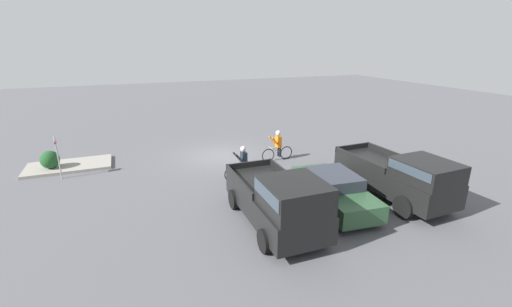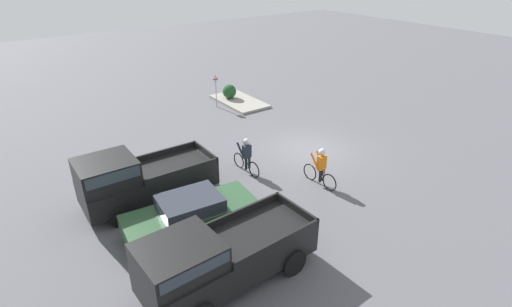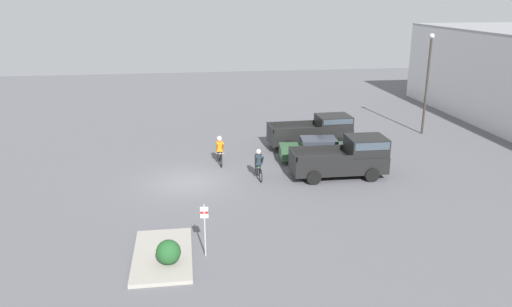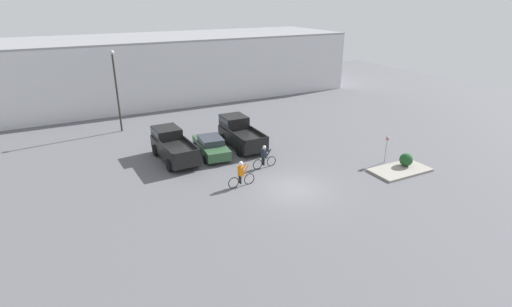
{
  "view_description": "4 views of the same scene",
  "coord_description": "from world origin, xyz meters",
  "px_view_note": "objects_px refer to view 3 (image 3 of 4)",
  "views": [
    {
      "loc": [
        5.03,
        18.42,
        6.33
      ],
      "look_at": [
        -0.74,
        3.83,
        1.2
      ],
      "focal_mm": 24.0,
      "sensor_mm": 36.0,
      "label": 1
    },
    {
      "loc": [
        -13.15,
        12.73,
        8.9
      ],
      "look_at": [
        -0.74,
        3.83,
        1.2
      ],
      "focal_mm": 28.0,
      "sensor_mm": 36.0,
      "label": 2
    },
    {
      "loc": [
        25.38,
        0.07,
        9.61
      ],
      "look_at": [
        -0.74,
        3.83,
        1.2
      ],
      "focal_mm": 35.0,
      "sensor_mm": 36.0,
      "label": 3
    },
    {
      "loc": [
        -12.6,
        -18.83,
        11.34
      ],
      "look_at": [
        -0.74,
        3.83,
        1.2
      ],
      "focal_mm": 28.0,
      "sensor_mm": 36.0,
      "label": 4
    }
  ],
  "objects_px": {
    "pickup_truck_0": "(316,131)",
    "sedan_0": "(318,150)",
    "pickup_truck_1": "(347,157)",
    "cyclist_0": "(259,164)",
    "lamppost": "(428,77)",
    "shrub": "(168,252)",
    "fire_lane_sign": "(205,225)",
    "cyclist_1": "(220,150)"
  },
  "relations": [
    {
      "from": "cyclist_0",
      "to": "fire_lane_sign",
      "type": "bearing_deg",
      "value": -21.83
    },
    {
      "from": "lamppost",
      "to": "pickup_truck_1",
      "type": "bearing_deg",
      "value": -46.55
    },
    {
      "from": "pickup_truck_1",
      "to": "cyclist_0",
      "type": "distance_m",
      "value": 4.89
    },
    {
      "from": "cyclist_0",
      "to": "lamppost",
      "type": "distance_m",
      "value": 15.41
    },
    {
      "from": "sedan_0",
      "to": "pickup_truck_1",
      "type": "bearing_deg",
      "value": 16.9
    },
    {
      "from": "pickup_truck_0",
      "to": "sedan_0",
      "type": "height_order",
      "value": "pickup_truck_0"
    },
    {
      "from": "cyclist_1",
      "to": "lamppost",
      "type": "distance_m",
      "value": 16.07
    },
    {
      "from": "pickup_truck_0",
      "to": "sedan_0",
      "type": "distance_m",
      "value": 2.9
    },
    {
      "from": "pickup_truck_1",
      "to": "shrub",
      "type": "relative_size",
      "value": 5.64
    },
    {
      "from": "cyclist_0",
      "to": "cyclist_1",
      "type": "bearing_deg",
      "value": -144.86
    },
    {
      "from": "lamppost",
      "to": "sedan_0",
      "type": "bearing_deg",
      "value": -61.18
    },
    {
      "from": "cyclist_1",
      "to": "shrub",
      "type": "relative_size",
      "value": 2.06
    },
    {
      "from": "cyclist_0",
      "to": "pickup_truck_0",
      "type": "bearing_deg",
      "value": 138.81
    },
    {
      "from": "pickup_truck_0",
      "to": "cyclist_0",
      "type": "distance_m",
      "value": 6.96
    },
    {
      "from": "pickup_truck_0",
      "to": "cyclist_1",
      "type": "distance_m",
      "value": 6.97
    },
    {
      "from": "pickup_truck_0",
      "to": "sedan_0",
      "type": "relative_size",
      "value": 1.13
    },
    {
      "from": "cyclist_0",
      "to": "fire_lane_sign",
      "type": "relative_size",
      "value": 0.88
    },
    {
      "from": "sedan_0",
      "to": "cyclist_0",
      "type": "xyz_separation_m",
      "value": [
        2.42,
        -4.01,
        0.12
      ]
    },
    {
      "from": "pickup_truck_0",
      "to": "cyclist_1",
      "type": "height_order",
      "value": "pickup_truck_0"
    },
    {
      "from": "pickup_truck_0",
      "to": "shrub",
      "type": "height_order",
      "value": "pickup_truck_0"
    },
    {
      "from": "pickup_truck_1",
      "to": "cyclist_0",
      "type": "height_order",
      "value": "pickup_truck_1"
    },
    {
      "from": "cyclist_0",
      "to": "fire_lane_sign",
      "type": "xyz_separation_m",
      "value": [
        8.2,
        -3.28,
        0.47
      ]
    },
    {
      "from": "cyclist_1",
      "to": "fire_lane_sign",
      "type": "bearing_deg",
      "value": -7.12
    },
    {
      "from": "cyclist_0",
      "to": "lamppost",
      "type": "xyz_separation_m",
      "value": [
        -7.42,
        13.1,
        3.31
      ]
    },
    {
      "from": "cyclist_0",
      "to": "shrub",
      "type": "relative_size",
      "value": 2.05
    },
    {
      "from": "fire_lane_sign",
      "to": "cyclist_0",
      "type": "bearing_deg",
      "value": 158.17
    },
    {
      "from": "pickup_truck_0",
      "to": "sedan_0",
      "type": "bearing_deg",
      "value": -11.42
    },
    {
      "from": "cyclist_1",
      "to": "lamppost",
      "type": "height_order",
      "value": "lamppost"
    },
    {
      "from": "sedan_0",
      "to": "pickup_truck_1",
      "type": "xyz_separation_m",
      "value": [
        2.8,
        0.85,
        0.42
      ]
    },
    {
      "from": "pickup_truck_1",
      "to": "lamppost",
      "type": "bearing_deg",
      "value": 133.45
    },
    {
      "from": "cyclist_0",
      "to": "shrub",
      "type": "distance_m",
      "value": 9.98
    },
    {
      "from": "pickup_truck_0",
      "to": "cyclist_0",
      "type": "relative_size",
      "value": 2.88
    },
    {
      "from": "cyclist_1",
      "to": "fire_lane_sign",
      "type": "xyz_separation_m",
      "value": [
        10.93,
        -1.36,
        0.42
      ]
    },
    {
      "from": "pickup_truck_1",
      "to": "cyclist_0",
      "type": "bearing_deg",
      "value": -94.57
    },
    {
      "from": "sedan_0",
      "to": "fire_lane_sign",
      "type": "bearing_deg",
      "value": -34.49
    },
    {
      "from": "sedan_0",
      "to": "pickup_truck_0",
      "type": "bearing_deg",
      "value": 168.58
    },
    {
      "from": "cyclist_0",
      "to": "lamppost",
      "type": "bearing_deg",
      "value": 119.52
    },
    {
      "from": "pickup_truck_1",
      "to": "shrub",
      "type": "bearing_deg",
      "value": -48.47
    },
    {
      "from": "pickup_truck_1",
      "to": "shrub",
      "type": "xyz_separation_m",
      "value": [
        8.43,
        -9.52,
        -0.53
      ]
    },
    {
      "from": "sedan_0",
      "to": "lamppost",
      "type": "bearing_deg",
      "value": 118.82
    },
    {
      "from": "cyclist_1",
      "to": "fire_lane_sign",
      "type": "relative_size",
      "value": 0.88
    },
    {
      "from": "cyclist_0",
      "to": "pickup_truck_1",
      "type": "bearing_deg",
      "value": 85.43
    }
  ]
}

